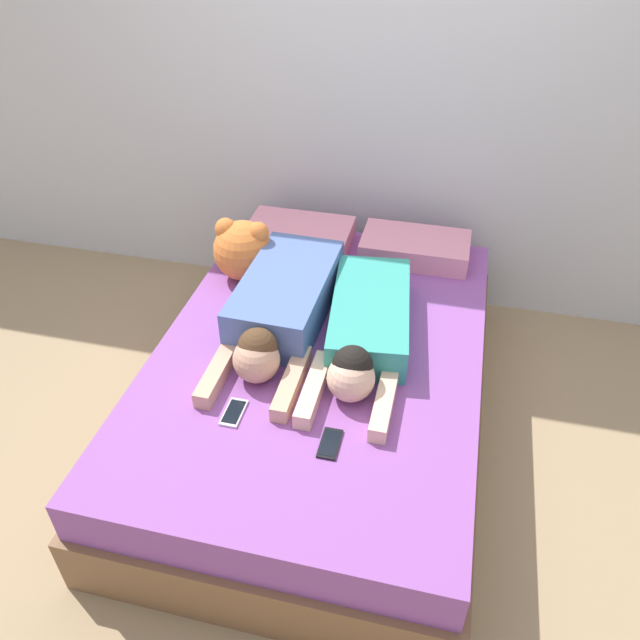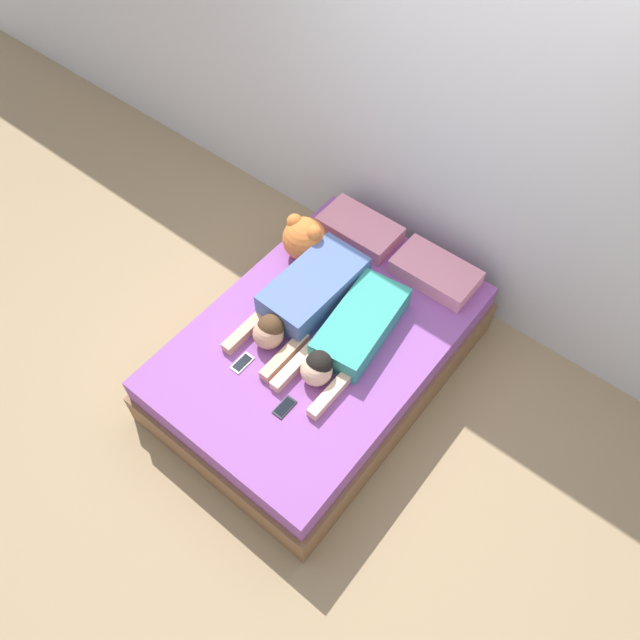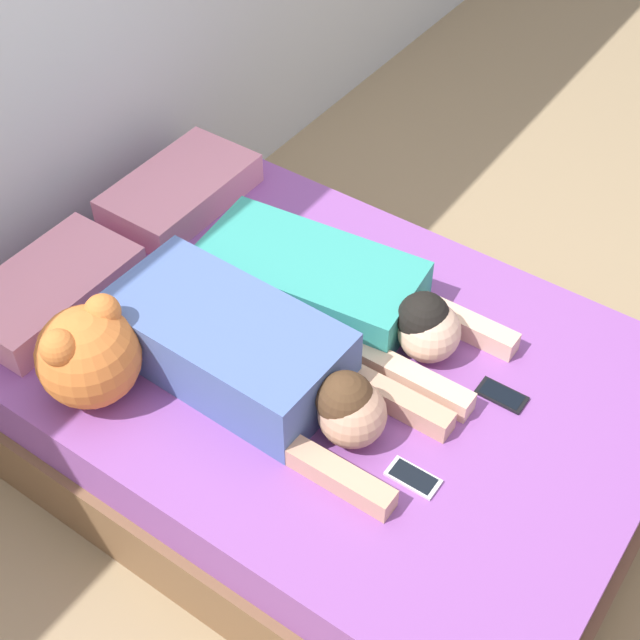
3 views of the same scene
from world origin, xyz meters
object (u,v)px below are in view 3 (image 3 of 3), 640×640
at_px(person_left, 252,357).
at_px(person_right, 341,292).
at_px(pillow_head_left, 50,290).
at_px(plush_toy, 88,355).
at_px(pillow_head_right, 180,190).
at_px(cell_phone_right, 502,395).
at_px(cell_phone_left, 413,478).
at_px(bed, 320,402).

xyz_separation_m(person_left, person_right, (0.40, -0.05, -0.02)).
distance_m(pillow_head_left, plush_toy, 0.45).
bearing_deg(pillow_head_left, pillow_head_right, 0.00).
relative_size(person_left, cell_phone_right, 7.09).
bearing_deg(cell_phone_left, person_right, 51.12).
height_order(pillow_head_left, person_right, person_right).
distance_m(pillow_head_right, plush_toy, 0.92).
xyz_separation_m(pillow_head_right, plush_toy, (-0.83, -0.39, 0.10)).
xyz_separation_m(bed, cell_phone_left, (-0.24, -0.48, 0.25)).
height_order(person_left, cell_phone_left, person_left).
xyz_separation_m(pillow_head_left, person_right, (0.51, -0.80, 0.03)).
relative_size(pillow_head_left, pillow_head_right, 1.00).
distance_m(bed, cell_phone_left, 0.59).
distance_m(person_left, cell_phone_right, 0.76).
relative_size(bed, pillow_head_right, 3.77).
bearing_deg(pillow_head_right, plush_toy, -154.85).
distance_m(bed, person_right, 0.39).
xyz_separation_m(person_left, plush_toy, (-0.30, 0.36, 0.06)).
bearing_deg(cell_phone_right, person_left, 120.33).
height_order(pillow_head_left, cell_phone_left, pillow_head_left).
xyz_separation_m(bed, plush_toy, (-0.51, 0.46, 0.41)).
height_order(person_right, plush_toy, plush_toy).
distance_m(bed, person_left, 0.42).
bearing_deg(person_right, cell_phone_left, -128.88).
xyz_separation_m(pillow_head_right, cell_phone_left, (-0.56, -1.33, -0.05)).
bearing_deg(pillow_head_left, plush_toy, -115.82).
xyz_separation_m(pillow_head_left, pillow_head_right, (0.64, 0.00, 0.00)).
xyz_separation_m(bed, person_left, (-0.21, 0.10, 0.35)).
xyz_separation_m(bed, person_right, (0.19, 0.05, 0.33)).
bearing_deg(person_left, person_right, -7.08).
height_order(pillow_head_right, cell_phone_right, pillow_head_right).
xyz_separation_m(cell_phone_right, plush_toy, (-0.68, 1.01, 0.16)).
relative_size(pillow_head_left, person_left, 0.54).
distance_m(person_right, plush_toy, 0.82).
xyz_separation_m(pillow_head_left, person_left, (0.11, -0.75, 0.05)).
distance_m(pillow_head_left, cell_phone_left, 1.34).
bearing_deg(bed, person_left, 154.25).
bearing_deg(person_left, pillow_head_right, 54.84).
relative_size(pillow_head_left, plush_toy, 1.77).
height_order(pillow_head_right, plush_toy, plush_toy).
bearing_deg(person_left, cell_phone_right, -59.67).
relative_size(bed, person_right, 2.03).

